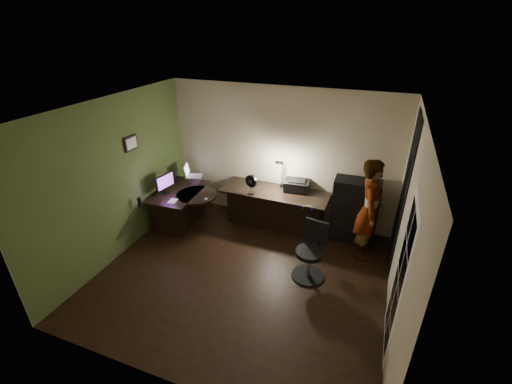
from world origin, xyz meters
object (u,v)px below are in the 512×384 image
(monitor, at_px, (165,187))
(person, at_px, (370,210))
(desk_left, at_px, (181,207))
(cabinet, at_px, (354,211))
(desk_right, at_px, (274,209))
(office_chair, at_px, (310,253))

(monitor, bearing_deg, person, 16.49)
(desk_left, bearing_deg, cabinet, 8.99)
(desk_left, relative_size, cabinet, 1.04)
(desk_right, relative_size, cabinet, 1.70)
(cabinet, distance_m, office_chair, 1.45)
(desk_left, height_order, monitor, monitor)
(desk_left, bearing_deg, desk_right, 15.18)
(desk_right, height_order, office_chair, office_chair)
(cabinet, bearing_deg, desk_right, -177.18)
(monitor, xyz_separation_m, person, (3.76, 0.42, 0.03))
(person, bearing_deg, monitor, 94.92)
(person, bearing_deg, cabinet, 31.02)
(desk_right, bearing_deg, cabinet, 4.39)
(cabinet, distance_m, monitor, 3.60)
(monitor, xyz_separation_m, office_chair, (2.98, -0.52, -0.40))
(office_chair, height_order, person, person)
(desk_left, relative_size, monitor, 2.83)
(monitor, bearing_deg, desk_left, 50.35)
(desk_left, distance_m, office_chair, 2.87)
(monitor, bearing_deg, office_chair, 0.27)
(desk_left, height_order, desk_right, desk_right)
(monitor, distance_m, office_chair, 3.05)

